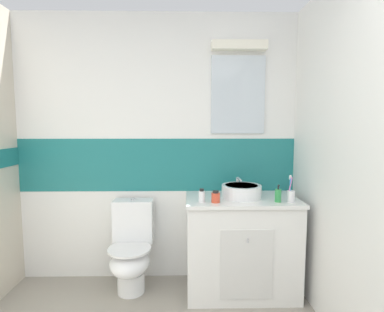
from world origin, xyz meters
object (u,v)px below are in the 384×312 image
(toilet, at_px, (131,250))
(hair_gel_jar, at_px, (216,197))
(sink_basin, at_px, (241,191))
(toothbrush_cup, at_px, (291,195))
(lotion_bottle_short, at_px, (202,196))
(soap_dispenser, at_px, (278,195))

(toilet, bearing_deg, hair_gel_jar, -15.04)
(sink_basin, relative_size, hair_gel_jar, 3.96)
(toilet, distance_m, toothbrush_cup, 1.46)
(toilet, bearing_deg, toothbrush_cup, -8.44)
(toothbrush_cup, xyz_separation_m, lotion_bottle_short, (-0.73, 0.02, -0.01))
(sink_basin, relative_size, lotion_bottle_short, 3.50)
(toilet, distance_m, soap_dispenser, 1.36)
(soap_dispenser, bearing_deg, hair_gel_jar, -179.57)
(toilet, height_order, soap_dispenser, soap_dispenser)
(toothbrush_cup, bearing_deg, hair_gel_jar, 179.69)
(toilet, relative_size, lotion_bottle_short, 7.29)
(soap_dispenser, bearing_deg, sink_basin, 149.81)
(sink_basin, xyz_separation_m, soap_dispenser, (0.27, -0.16, -0.00))
(sink_basin, bearing_deg, soap_dispenser, -30.19)
(toilet, bearing_deg, lotion_bottle_short, -16.45)
(hair_gel_jar, bearing_deg, toilet, 164.96)
(toothbrush_cup, bearing_deg, lotion_bottle_short, 178.64)
(hair_gel_jar, bearing_deg, soap_dispenser, 0.43)
(toothbrush_cup, relative_size, soap_dispenser, 1.53)
(toilet, bearing_deg, soap_dispenser, -8.81)
(toothbrush_cup, xyz_separation_m, soap_dispenser, (-0.10, 0.01, -0.00))
(sink_basin, bearing_deg, toothbrush_cup, -23.77)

